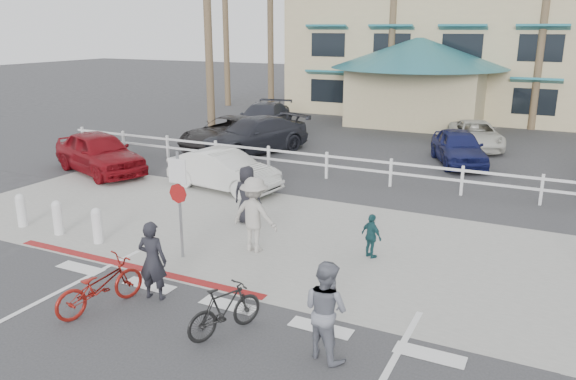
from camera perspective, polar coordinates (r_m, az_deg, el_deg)
The scene contains 29 objects.
ground at distance 11.05m, azimuth -7.77°, elevation -12.86°, with size 140.00×140.00×0.00m, color #333335.
bike_path at distance 9.71m, azimuth -14.67°, elevation -17.71°, with size 12.00×16.00×0.01m, color #333335.
sidewalk_plaza at distance 14.61m, azimuth 2.13°, elevation -5.21°, with size 22.00×7.00×0.01m, color gray.
cross_street at distance 18.14m, azimuth 7.33°, elevation -1.04°, with size 40.00×5.00×0.01m, color #333335.
parking_lot at distance 27.04m, azimuth 14.01°, elevation 4.34°, with size 50.00×16.00×0.01m, color #333335.
curb_red at distance 13.59m, azimuth -15.55°, elevation -7.51°, with size 7.00×0.25×0.02m, color maroon.
rail_fence at distance 19.71m, azimuth 10.68°, elevation 1.70°, with size 29.40×0.16×1.00m, color silver, non-canonical shape.
building at distance 39.09m, azimuth 21.96°, elevation 15.54°, with size 28.00×16.00×11.30m, color #C4B386, non-canonical shape.
sign_post at distance 13.39m, azimuth -10.95°, elevation -0.99°, with size 0.50×0.10×2.90m, color gray, non-canonical shape.
bollard_0 at distance 15.14m, azimuth -18.80°, elevation -3.44°, with size 0.26×0.26×0.95m, color silver, non-canonical shape.
bollard_1 at distance 16.13m, azimuth -22.35°, elevation -2.61°, with size 0.26×0.26×0.95m, color silver, non-canonical shape.
bollard_2 at distance 17.17m, azimuth -25.47°, elevation -1.87°, with size 0.26×0.26×0.95m, color silver, non-canonical shape.
palm_1 at distance 37.33m, azimuth -1.81°, elevation 17.98°, with size 4.00×4.00×13.00m, color #1A3F18, non-canonical shape.
palm_5 at distance 32.98m, azimuth 24.75°, elevation 16.81°, with size 4.00×4.00×13.00m, color #1A3F18, non-canonical shape.
palm_10 at distance 27.71m, azimuth -8.19°, elevation 17.42°, with size 4.00×4.00×12.00m, color #1A3F18, non-canonical shape.
bike_red at distance 11.69m, azimuth -18.57°, elevation -9.18°, with size 0.66×1.89×0.99m, color maroon.
rider_red at distance 11.68m, azimuth -13.60°, elevation -6.98°, with size 0.61×0.40×1.66m, color black.
bike_black at distance 10.34m, azimuth -6.43°, elevation -11.98°, with size 0.44×1.57×0.94m, color black.
rider_black at distance 9.47m, azimuth 3.86°, elevation -12.05°, with size 0.84×0.65×1.72m, color slate.
pedestrian_a at distance 13.71m, azimuth -3.43°, elevation -2.53°, with size 1.21×0.70×1.88m, color #A6A098.
pedestrian_child at distance 13.56m, azimuth 8.48°, elevation -4.66°, with size 0.64×0.27×1.10m, color #1A474B.
pedestrian_b at distance 15.77m, azimuth -4.18°, elevation -0.48°, with size 0.80×0.52×1.64m, color black.
car_white_sedan at distance 19.18m, azimuth -6.53°, elevation 2.01°, with size 1.42×4.08×1.34m, color silver.
car_red_compact at distance 22.40m, azimuth -18.61°, elevation 3.63°, with size 1.87×4.64×1.58m, color maroon.
lot_car_0 at distance 25.71m, azimuth -5.97°, elevation 5.78°, with size 2.41×5.23×1.45m, color black.
lot_car_1 at distance 24.82m, azimuth -3.54°, elevation 5.57°, with size 2.16×5.31×1.54m, color #212229.
lot_car_2 at distance 23.65m, azimuth 16.94°, elevation 4.19°, with size 1.66×4.12×1.40m, color #13184A.
lot_car_4 at distance 29.50m, azimuth -2.54°, elevation 7.27°, with size 2.14×5.27×1.53m, color #272932.
lot_car_5 at distance 27.18m, azimuth 18.52°, elevation 5.34°, with size 2.02×4.38×1.22m, color silver.
Camera 1 is at (5.55, -7.92, 5.34)m, focal length 35.00 mm.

